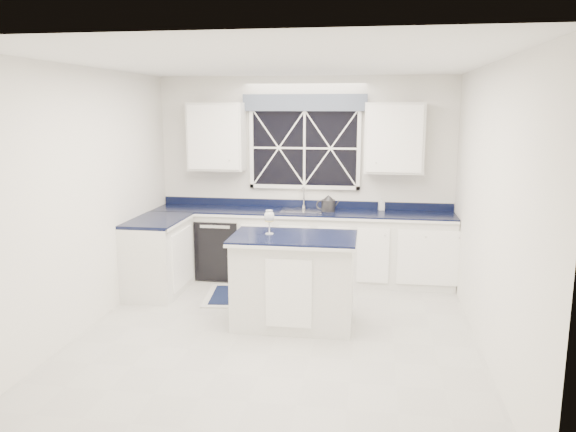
% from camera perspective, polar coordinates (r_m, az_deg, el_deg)
% --- Properties ---
extents(ground, '(4.50, 4.50, 0.00)m').
position_cam_1_polar(ground, '(5.85, -1.17, -12.07)').
color(ground, '#ACACA8').
rests_on(ground, ground).
extents(back_wall, '(4.00, 0.10, 2.70)m').
position_cam_1_polar(back_wall, '(7.66, 1.71, 3.94)').
color(back_wall, silver).
rests_on(back_wall, ground).
extents(base_cabinets, '(3.99, 1.60, 0.90)m').
position_cam_1_polar(base_cabinets, '(7.43, -1.32, -3.36)').
color(base_cabinets, white).
rests_on(base_cabinets, ground).
extents(countertop, '(3.98, 0.64, 0.04)m').
position_cam_1_polar(countertop, '(7.44, 1.40, 0.37)').
color(countertop, black).
rests_on(countertop, base_cabinets).
extents(dishwasher, '(0.60, 0.58, 0.82)m').
position_cam_1_polar(dishwasher, '(7.76, -6.71, -3.11)').
color(dishwasher, black).
rests_on(dishwasher, ground).
extents(window, '(1.65, 0.09, 1.26)m').
position_cam_1_polar(window, '(7.57, 1.68, 7.51)').
color(window, black).
rests_on(window, ground).
extents(upper_cabinets, '(3.10, 0.34, 0.90)m').
position_cam_1_polar(upper_cabinets, '(7.45, 1.57, 7.99)').
color(upper_cabinets, white).
rests_on(upper_cabinets, ground).
extents(faucet, '(0.05, 0.20, 0.30)m').
position_cam_1_polar(faucet, '(7.59, 1.60, 1.96)').
color(faucet, '#BDBDBF').
rests_on(faucet, countertop).
extents(island, '(1.31, 0.80, 0.97)m').
position_cam_1_polar(island, '(5.98, 0.58, -6.54)').
color(island, white).
rests_on(island, ground).
extents(rug, '(1.51, 1.03, 0.02)m').
position_cam_1_polar(rug, '(6.97, -2.49, -8.11)').
color(rug, '#B0B0AB').
rests_on(rug, ground).
extents(kettle, '(0.31, 0.21, 0.22)m').
position_cam_1_polar(kettle, '(7.40, 4.10, 1.24)').
color(kettle, '#2A2A2C').
rests_on(kettle, countertop).
extents(wine_glass, '(0.11, 0.11, 0.26)m').
position_cam_1_polar(wine_glass, '(5.91, -1.92, -0.16)').
color(wine_glass, silver).
rests_on(wine_glass, island).
extents(soap_bottle, '(0.09, 0.09, 0.16)m').
position_cam_1_polar(soap_bottle, '(7.57, 9.47, 1.20)').
color(soap_bottle, silver).
rests_on(soap_bottle, countertop).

